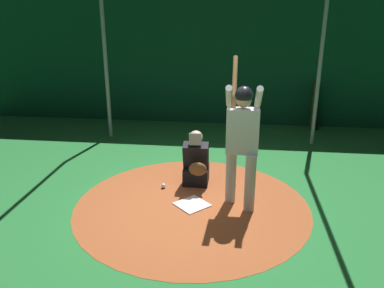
% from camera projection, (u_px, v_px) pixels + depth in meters
% --- Properties ---
extents(ground_plane, '(27.53, 27.53, 0.00)m').
position_uv_depth(ground_plane, '(192.00, 205.00, 5.63)').
color(ground_plane, '#287A38').
extents(dirt_circle, '(3.41, 3.41, 0.01)m').
position_uv_depth(dirt_circle, '(192.00, 205.00, 5.63)').
color(dirt_circle, '#AD562D').
rests_on(dirt_circle, ground).
extents(home_plate, '(0.59, 0.59, 0.01)m').
position_uv_depth(home_plate, '(192.00, 204.00, 5.62)').
color(home_plate, white).
rests_on(home_plate, dirt_circle).
extents(batter, '(0.68, 0.49, 2.10)m').
position_uv_depth(batter, '(242.00, 136.00, 5.26)').
color(batter, '#B3B3B7').
rests_on(batter, ground).
extents(catcher, '(0.58, 0.40, 0.92)m').
position_uv_depth(catcher, '(196.00, 164.00, 6.19)').
color(catcher, black).
rests_on(catcher, ground).
extents(back_wall, '(0.22, 11.53, 3.45)m').
position_uv_depth(back_wall, '(214.00, 52.00, 9.19)').
color(back_wall, '#0C3D26').
rests_on(back_wall, ground).
extents(cage_frame, '(6.08, 4.49, 3.13)m').
position_uv_depth(cage_frame, '(192.00, 51.00, 4.89)').
color(cage_frame, gray).
rests_on(cage_frame, ground).
extents(bat_rack, '(0.58, 0.16, 1.05)m').
position_uv_depth(bat_rack, '(315.00, 108.00, 9.10)').
color(bat_rack, olive).
rests_on(bat_rack, ground).
extents(baseball_0, '(0.07, 0.07, 0.07)m').
position_uv_depth(baseball_0, '(234.00, 183.00, 6.23)').
color(baseball_0, white).
rests_on(baseball_0, dirt_circle).
extents(baseball_1, '(0.07, 0.07, 0.07)m').
position_uv_depth(baseball_1, '(164.00, 186.00, 6.14)').
color(baseball_1, white).
rests_on(baseball_1, dirt_circle).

